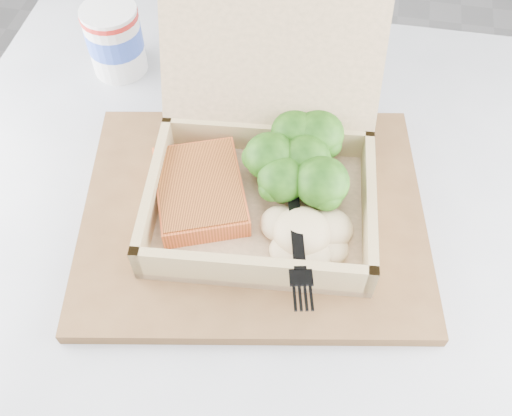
% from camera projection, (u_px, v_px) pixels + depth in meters
% --- Properties ---
extents(cafe_table, '(0.82, 0.82, 0.73)m').
position_uv_depth(cafe_table, '(258.00, 315.00, 0.77)').
color(cafe_table, black).
rests_on(cafe_table, floor).
extents(serving_tray, '(0.42, 0.36, 0.02)m').
position_uv_depth(serving_tray, '(253.00, 214.00, 0.63)').
color(serving_tray, brown).
rests_on(serving_tray, cafe_table).
extents(takeout_container, '(0.26, 0.29, 0.21)m').
position_uv_depth(takeout_container, '(264.00, 151.00, 0.60)').
color(takeout_container, tan).
rests_on(takeout_container, serving_tray).
extents(salmon_fillet, '(0.13, 0.14, 0.02)m').
position_uv_depth(salmon_fillet, '(200.00, 191.00, 0.61)').
color(salmon_fillet, '#DB5A2A').
rests_on(salmon_fillet, takeout_container).
extents(broccoli_pile, '(0.13, 0.13, 0.05)m').
position_uv_depth(broccoli_pile, '(304.00, 165.00, 0.62)').
color(broccoli_pile, '#397D1B').
rests_on(broccoli_pile, takeout_container).
extents(mashed_potatoes, '(0.10, 0.08, 0.03)m').
position_uv_depth(mashed_potatoes, '(302.00, 232.00, 0.57)').
color(mashed_potatoes, beige).
rests_on(mashed_potatoes, takeout_container).
extents(plastic_fork, '(0.05, 0.16, 0.02)m').
position_uv_depth(plastic_fork, '(295.00, 210.00, 0.57)').
color(plastic_fork, black).
rests_on(plastic_fork, mashed_potatoes).
extents(paper_cup, '(0.07, 0.07, 0.09)m').
position_uv_depth(paper_cup, '(114.00, 38.00, 0.74)').
color(paper_cup, silver).
rests_on(paper_cup, cafe_table).
extents(receipt, '(0.11, 0.16, 0.00)m').
position_uv_depth(receipt, '(271.00, 105.00, 0.74)').
color(receipt, white).
rests_on(receipt, cafe_table).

